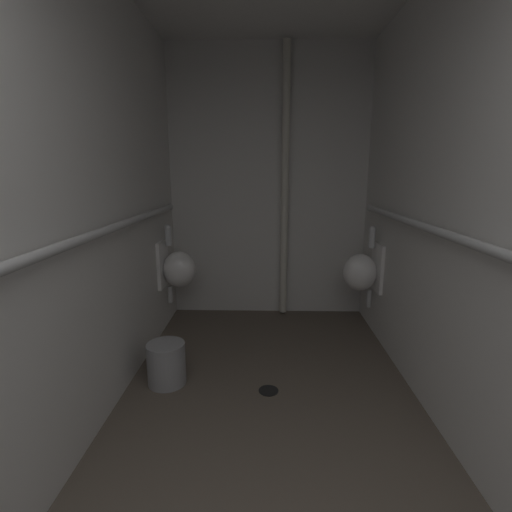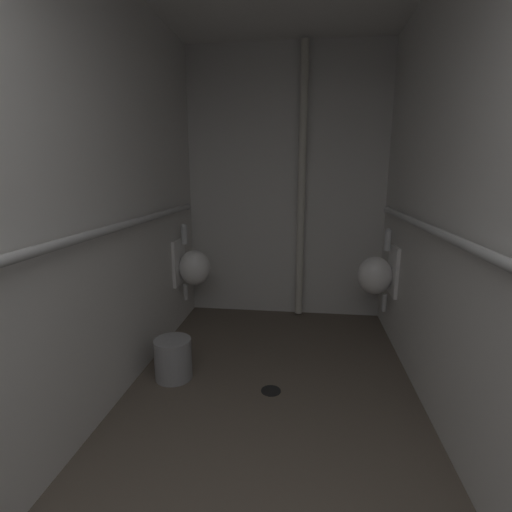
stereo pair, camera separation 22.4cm
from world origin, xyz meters
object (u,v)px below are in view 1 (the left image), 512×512
urinal_left_mid (177,268)px  waste_bin (166,364)px  urinal_right_mid (362,271)px  floor_drain (268,390)px  standpipe_back_wall (285,186)px

urinal_left_mid → waste_bin: urinal_left_mid is taller
urinal_left_mid → urinal_right_mid: bearing=-2.4°
urinal_left_mid → floor_drain: urinal_left_mid is taller
urinal_left_mid → floor_drain: (0.86, -1.05, -0.61)m
floor_drain → waste_bin: bearing=173.3°
waste_bin → urinal_right_mid: bearing=29.2°
floor_drain → waste_bin: (-0.73, 0.09, 0.15)m
urinal_right_mid → waste_bin: size_ratio=2.48×
urinal_left_mid → urinal_right_mid: size_ratio=1.00×
urinal_left_mid → standpipe_back_wall: (1.02, 0.43, 0.75)m
standpipe_back_wall → waste_bin: bearing=-123.0°
urinal_left_mid → urinal_right_mid: (1.72, -0.07, 0.00)m
standpipe_back_wall → waste_bin: 2.05m
standpipe_back_wall → waste_bin: (-0.90, -1.39, -1.21)m
urinal_right_mid → floor_drain: bearing=-131.4°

